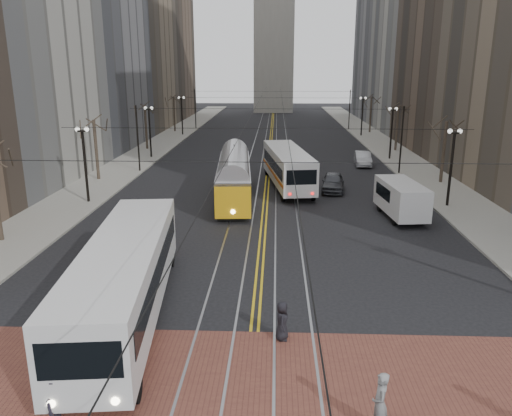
# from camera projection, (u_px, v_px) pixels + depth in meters

# --- Properties ---
(ground) EXTENTS (260.00, 260.00, 0.00)m
(ground) POSITION_uv_depth(u_px,v_px,m) (255.00, 320.00, 20.81)
(ground) COLOR black
(ground) RESTS_ON ground
(sidewalk_left) EXTENTS (5.00, 140.00, 0.15)m
(sidewalk_left) POSITION_uv_depth(u_px,v_px,m) (155.00, 148.00, 64.64)
(sidewalk_left) COLOR gray
(sidewalk_left) RESTS_ON ground
(sidewalk_right) EXTENTS (5.00, 140.00, 0.15)m
(sidewalk_right) POSITION_uv_depth(u_px,v_px,m) (388.00, 149.00, 63.46)
(sidewalk_right) COLOR gray
(sidewalk_right) RESTS_ON ground
(crosswalk_band) EXTENTS (25.00, 6.00, 0.01)m
(crosswalk_band) POSITION_uv_depth(u_px,v_px,m) (251.00, 377.00, 16.96)
(crosswalk_band) COLOR brown
(crosswalk_band) RESTS_ON ground
(streetcar_rails) EXTENTS (4.80, 130.00, 0.02)m
(streetcar_rails) POSITION_uv_depth(u_px,v_px,m) (270.00, 149.00, 64.07)
(streetcar_rails) COLOR gray
(streetcar_rails) RESTS_ON ground
(centre_lines) EXTENTS (0.42, 130.00, 0.01)m
(centre_lines) POSITION_uv_depth(u_px,v_px,m) (270.00, 149.00, 64.07)
(centre_lines) COLOR gold
(centre_lines) RESTS_ON ground
(building_left_mid) EXTENTS (16.00, 20.00, 34.00)m
(building_left_mid) POSITION_uv_depth(u_px,v_px,m) (64.00, 10.00, 61.40)
(building_left_mid) COLOR slate
(building_left_mid) RESTS_ON ground
(building_left_far) EXTENTS (16.00, 20.00, 40.00)m
(building_left_far) POSITION_uv_depth(u_px,v_px,m) (145.00, 16.00, 99.04)
(building_left_far) COLOR brown
(building_left_far) RESTS_ON ground
(building_right_mid) EXTENTS (16.00, 20.00, 34.00)m
(building_right_mid) POSITION_uv_depth(u_px,v_px,m) (485.00, 8.00, 59.40)
(building_right_mid) COLOR brown
(building_right_mid) RESTS_ON ground
(building_right_far) EXTENTS (16.00, 20.00, 40.00)m
(building_right_far) POSITION_uv_depth(u_px,v_px,m) (405.00, 15.00, 97.04)
(building_right_far) COLOR slate
(building_right_far) RESTS_ON ground
(lamp_posts) EXTENTS (27.60, 57.20, 5.60)m
(lamp_posts) POSITION_uv_depth(u_px,v_px,m) (268.00, 147.00, 47.69)
(lamp_posts) COLOR black
(lamp_posts) RESTS_ON ground
(street_trees) EXTENTS (31.68, 53.28, 5.60)m
(street_trees) POSITION_uv_depth(u_px,v_px,m) (269.00, 138.00, 53.93)
(street_trees) COLOR #382D23
(street_trees) RESTS_ON ground
(trolley_wires) EXTENTS (25.96, 120.00, 6.60)m
(trolley_wires) POSITION_uv_depth(u_px,v_px,m) (269.00, 129.00, 53.27)
(trolley_wires) COLOR black
(trolley_wires) RESTS_ON ground
(transit_bus) EXTENTS (4.21, 13.73, 3.38)m
(transit_bus) POSITION_uv_depth(u_px,v_px,m) (126.00, 280.00, 20.56)
(transit_bus) COLOR silver
(transit_bus) RESTS_ON ground
(streetcar) EXTENTS (3.33, 13.22, 3.08)m
(streetcar) POSITION_uv_depth(u_px,v_px,m) (234.00, 181.00, 39.26)
(streetcar) COLOR gold
(streetcar) RESTS_ON ground
(rear_bus) EXTENTS (4.52, 12.69, 3.24)m
(rear_bus) POSITION_uv_depth(u_px,v_px,m) (288.00, 168.00, 43.62)
(rear_bus) COLOR white
(rear_bus) RESTS_ON ground
(cargo_van) EXTENTS (2.75, 5.87, 2.51)m
(cargo_van) POSITION_uv_depth(u_px,v_px,m) (401.00, 200.00, 34.58)
(cargo_van) COLOR silver
(cargo_van) RESTS_ON ground
(sedan_grey) EXTENTS (2.39, 4.71, 1.54)m
(sedan_grey) POSITION_uv_depth(u_px,v_px,m) (333.00, 182.00, 42.27)
(sedan_grey) COLOR #42444A
(sedan_grey) RESTS_ON ground
(sedan_silver) EXTENTS (1.91, 4.65, 1.50)m
(sedan_silver) POSITION_uv_depth(u_px,v_px,m) (363.00, 159.00, 53.26)
(sedan_silver) COLOR #AFB1B7
(sedan_silver) RESTS_ON ground
(pedestrian_a) EXTENTS (0.53, 0.78, 1.56)m
(pedestrian_a) POSITION_uv_depth(u_px,v_px,m) (282.00, 321.00, 19.11)
(pedestrian_a) COLOR black
(pedestrian_a) RESTS_ON crosswalk_band
(pedestrian_b) EXTENTS (0.50, 0.73, 1.91)m
(pedestrian_b) POSITION_uv_depth(u_px,v_px,m) (380.00, 403.00, 14.14)
(pedestrian_b) COLOR gray
(pedestrian_b) RESTS_ON crosswalk_band
(pedestrian_d) EXTENTS (0.72, 1.17, 1.76)m
(pedestrian_d) POSITION_uv_depth(u_px,v_px,m) (58.00, 397.00, 14.53)
(pedestrian_d) COLOR black
(pedestrian_d) RESTS_ON crosswalk_band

